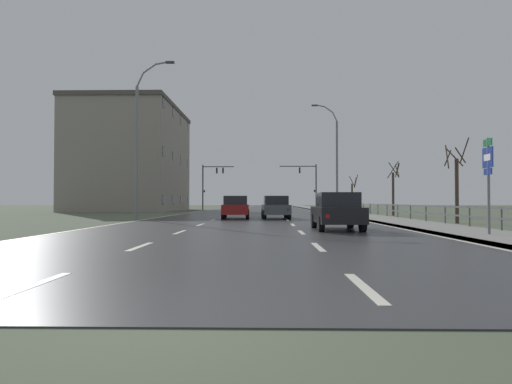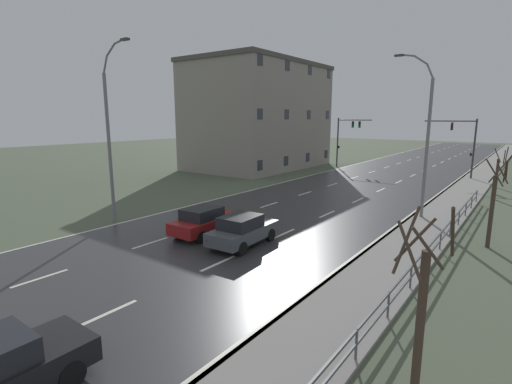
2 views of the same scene
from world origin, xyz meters
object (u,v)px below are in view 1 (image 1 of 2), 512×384
Objects in this scene: car_far_left at (337,211)px; car_distant at (276,207)px; street_lamp_left_bank at (139,142)px; street_lamp_midground at (335,160)px; car_near_left at (236,207)px; highway_sign at (488,174)px; traffic_signal_left at (210,179)px; brick_building at (132,159)px; traffic_signal_right at (310,180)px.

car_distant is at bearing 100.82° from car_far_left.
street_lamp_midground is at bearing 39.08° from street_lamp_left_bank.
highway_sign is at bearing -60.57° from car_near_left.
car_near_left is at bearing 175.07° from car_distant.
traffic_signal_left is 11.33m from brick_building.
traffic_signal_right is at bearing 77.35° from car_distant.
traffic_signal_right is (14.43, 31.80, -1.06)m from street_lamp_left_bank.
street_lamp_left_bank reaches higher than traffic_signal_right.
traffic_signal_right is 13.94m from traffic_signal_left.
traffic_signal_left is at bearing 102.12° from car_distant.
brick_building is (-8.63, 27.04, 1.43)m from street_lamp_left_bank.
street_lamp_left_bank is 1.69× the size of traffic_signal_right.
highway_sign is 0.18× the size of brick_building.
traffic_signal_right is 1.50× the size of car_distant.
brick_building is at bearing 107.71° from street_lamp_left_bank.
street_lamp_midground is 23.37m from car_far_left.
traffic_signal_right is 0.99× the size of traffic_signal_left.
highway_sign is 0.53× the size of traffic_signal_right.
street_lamp_midground is 2.50× the size of car_far_left.
brick_building is (-23.07, -4.76, 2.48)m from traffic_signal_right.
car_near_left is 0.23× the size of brick_building.
highway_sign is 0.80× the size of car_near_left.
highway_sign reaches higher than car_far_left.
car_near_left is at bearing -59.83° from brick_building.
car_near_left and car_far_left have the same top height.
brick_building reaches higher than car_near_left.
traffic_signal_left is (-14.30, 21.16, -0.72)m from street_lamp_midground.
highway_sign is 5.92m from car_far_left.
street_lamp_left_bank is at bearing -90.99° from traffic_signal_left.
street_lamp_left_bank reaches higher than traffic_signal_left.
car_distant is at bearing -55.60° from brick_building.
car_far_left is (5.03, -11.91, 0.00)m from car_near_left.
traffic_signal_left is 33.37m from car_distant.
highway_sign is 46.17m from traffic_signal_right.
traffic_signal_left reaches higher than car_near_left.
street_lamp_midground reaches higher than car_far_left.
street_lamp_midground is 1.62× the size of traffic_signal_left.
traffic_signal_right is at bearing 11.66° from brick_building.
brick_building is (-17.72, 25.88, 5.78)m from car_distant.
street_lamp_left_bank is 0.57× the size of brick_building.
street_lamp_midground is at bearing -55.94° from traffic_signal_left.
traffic_signal_right is 1.50× the size of car_near_left.
street_lamp_midground is 14.40m from car_near_left.
brick_building is at bearing -146.05° from traffic_signal_left.
car_far_left is 0.22× the size of brick_building.
highway_sign is at bearing -59.40° from brick_building.
street_lamp_left_bank is 34.94m from traffic_signal_right.
traffic_signal_right is at bearing 65.59° from street_lamp_left_bank.
brick_building reaches higher than traffic_signal_right.
street_lamp_left_bank reaches higher than car_near_left.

